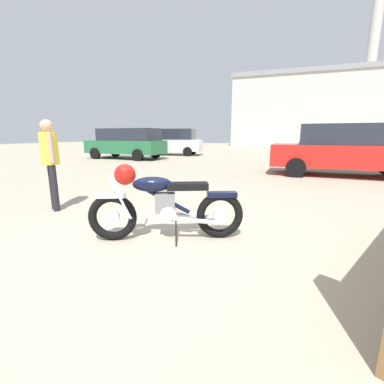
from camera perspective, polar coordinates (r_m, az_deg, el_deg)
name	(u,v)px	position (r m, az deg, el deg)	size (l,w,h in m)	color
ground_plane	(157,242)	(3.55, -7.69, -10.81)	(80.00, 80.00, 0.00)	tan
vintage_motorcycle	(162,204)	(3.46, -6.49, -2.72)	(1.91, 1.11, 1.07)	black
bystander	(50,156)	(5.42, -28.69, 6.98)	(0.41, 0.30, 1.66)	black
dark_sedan_left	(349,148)	(10.30, 31.19, 8.17)	(4.72, 2.02, 1.74)	black
white_estate_far	(127,143)	(15.92, -14.15, 10.47)	(4.74, 2.05, 1.74)	black
blue_hatchback_right	(174,142)	(18.30, -3.90, 10.95)	(4.15, 2.38, 1.78)	black
silver_sedan_mid	(345,145)	(13.79, 30.50, 8.79)	(4.08, 2.20, 1.78)	black
industrial_building	(319,111)	(37.02, 25.99, 15.61)	(20.37, 11.50, 15.94)	beige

